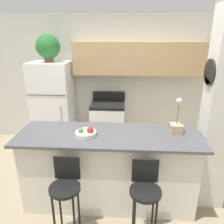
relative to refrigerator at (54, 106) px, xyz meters
The scene contains 11 objects.
ground_plane 2.15m from the refrigerator, 52.12° to the right, with size 14.00×14.00×0.00m, color gray.
wall_back 1.52m from the refrigerator, 13.10° to the left, with size 5.60×0.38×2.55m.
pillar_right 2.97m from the refrigerator, 30.01° to the right, with size 0.38×0.32×2.55m.
counter_bar 2.00m from the refrigerator, 52.12° to the right, with size 2.29×0.75×1.01m.
refrigerator is the anchor object (origin of this frame).
stove_range 1.14m from the refrigerator, ahead, with size 0.66×0.60×1.07m.
bar_stool_left 2.26m from the refrigerator, 69.55° to the right, with size 0.34×0.34×0.95m.
bar_stool_right 2.68m from the refrigerator, 52.20° to the right, with size 0.34×0.34×0.95m.
potted_plant_on_fridge 1.11m from the refrigerator, 119.06° to the left, with size 0.43×0.43×0.49m.
orchid_vase 2.54m from the refrigerator, 35.48° to the right, with size 0.15×0.15×0.45m.
fruit_bowl 1.87m from the refrigerator, 59.82° to the right, with size 0.26×0.26×0.12m.
Camera 1 is at (0.19, -2.45, 2.20)m, focal length 35.00 mm.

